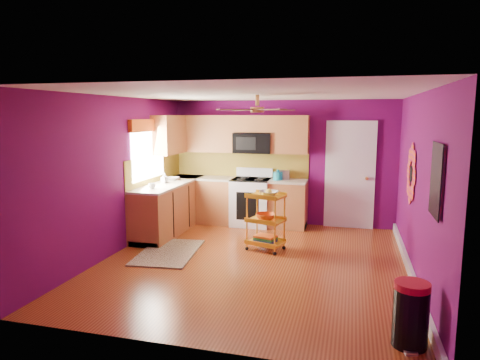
# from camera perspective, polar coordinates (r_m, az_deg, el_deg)

# --- Properties ---
(ground) EXTENTS (5.00, 5.00, 0.00)m
(ground) POSITION_cam_1_polar(r_m,az_deg,el_deg) (6.59, 1.82, -10.89)
(ground) COLOR maroon
(ground) RESTS_ON ground
(room_envelope) EXTENTS (4.54, 5.04, 2.52)m
(room_envelope) POSITION_cam_1_polar(r_m,az_deg,el_deg) (6.23, 2.13, 3.39)
(room_envelope) COLOR #610B54
(room_envelope) RESTS_ON ground
(lower_cabinets) EXTENTS (2.81, 2.31, 0.94)m
(lower_cabinets) POSITION_cam_1_polar(r_m,az_deg,el_deg) (8.51, -4.26, -3.37)
(lower_cabinets) COLOR brown
(lower_cabinets) RESTS_ON ground
(electric_range) EXTENTS (0.76, 0.66, 1.13)m
(electric_range) POSITION_cam_1_polar(r_m,az_deg,el_deg) (8.62, 1.53, -2.86)
(electric_range) COLOR white
(electric_range) RESTS_ON ground
(upper_cabinetry) EXTENTS (2.80, 2.30, 1.26)m
(upper_cabinetry) POSITION_cam_1_polar(r_m,az_deg,el_deg) (8.64, -2.93, 5.96)
(upper_cabinetry) COLOR brown
(upper_cabinetry) RESTS_ON ground
(left_window) EXTENTS (0.08, 1.35, 1.08)m
(left_window) POSITION_cam_1_polar(r_m,az_deg,el_deg) (7.98, -12.14, 5.11)
(left_window) COLOR white
(left_window) RESTS_ON ground
(panel_door) EXTENTS (0.95, 0.11, 2.15)m
(panel_door) POSITION_cam_1_polar(r_m,az_deg,el_deg) (8.60, 14.43, 0.50)
(panel_door) COLOR white
(panel_door) RESTS_ON ground
(right_wall_art) EXTENTS (0.04, 2.74, 1.04)m
(right_wall_art) POSITION_cam_1_polar(r_m,az_deg,el_deg) (5.82, 22.97, 0.48)
(right_wall_art) COLOR black
(right_wall_art) RESTS_ON ground
(ceiling_fan) EXTENTS (1.01, 1.01, 0.26)m
(ceiling_fan) POSITION_cam_1_polar(r_m,az_deg,el_deg) (6.40, 2.32, 9.43)
(ceiling_fan) COLOR #BF8C3F
(ceiling_fan) RESTS_ON ground
(shag_rug) EXTENTS (1.01, 1.50, 0.02)m
(shag_rug) POSITION_cam_1_polar(r_m,az_deg,el_deg) (7.09, -9.49, -9.47)
(shag_rug) COLOR black
(shag_rug) RESTS_ON ground
(rolling_cart) EXTENTS (0.66, 0.55, 1.03)m
(rolling_cart) POSITION_cam_1_polar(r_m,az_deg,el_deg) (7.02, 3.51, -5.17)
(rolling_cart) COLOR gold
(rolling_cart) RESTS_ON ground
(trash_can) EXTENTS (0.41, 0.41, 0.64)m
(trash_can) POSITION_cam_1_polar(r_m,az_deg,el_deg) (4.58, 21.79, -16.30)
(trash_can) COLOR black
(trash_can) RESTS_ON ground
(teal_kettle) EXTENTS (0.18, 0.18, 0.21)m
(teal_kettle) POSITION_cam_1_polar(r_m,az_deg,el_deg) (8.42, 5.07, 0.57)
(teal_kettle) COLOR teal
(teal_kettle) RESTS_ON lower_cabinets
(toaster) EXTENTS (0.22, 0.15, 0.18)m
(toaster) POSITION_cam_1_polar(r_m,az_deg,el_deg) (8.54, 5.89, 0.71)
(toaster) COLOR beige
(toaster) RESTS_ON lower_cabinets
(soap_bottle_a) EXTENTS (0.08, 0.09, 0.19)m
(soap_bottle_a) POSITION_cam_1_polar(r_m,az_deg,el_deg) (8.08, -10.16, 0.19)
(soap_bottle_a) COLOR #EA3F72
(soap_bottle_a) RESTS_ON lower_cabinets
(soap_bottle_b) EXTENTS (0.15, 0.15, 0.19)m
(soap_bottle_b) POSITION_cam_1_polar(r_m,az_deg,el_deg) (8.17, -10.03, 0.29)
(soap_bottle_b) COLOR white
(soap_bottle_b) RESTS_ON lower_cabinets
(counter_dish) EXTENTS (0.24, 0.24, 0.06)m
(counter_dish) POSITION_cam_1_polar(r_m,az_deg,el_deg) (8.49, -8.92, 0.19)
(counter_dish) COLOR white
(counter_dish) RESTS_ON lower_cabinets
(counter_cup) EXTENTS (0.12, 0.12, 0.10)m
(counter_cup) POSITION_cam_1_polar(r_m,az_deg,el_deg) (7.55, -11.66, -0.78)
(counter_cup) COLOR white
(counter_cup) RESTS_ON lower_cabinets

